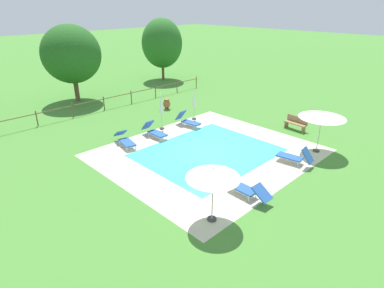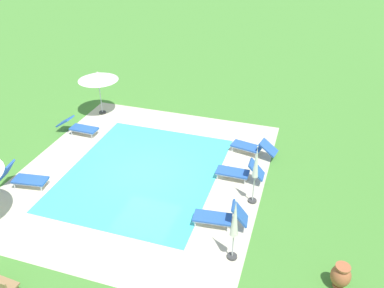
# 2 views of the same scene
# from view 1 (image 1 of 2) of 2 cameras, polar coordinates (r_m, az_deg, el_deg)

# --- Properties ---
(ground_plane) EXTENTS (160.00, 160.00, 0.00)m
(ground_plane) POSITION_cam_1_polar(r_m,az_deg,el_deg) (17.83, 2.85, -1.54)
(ground_plane) COLOR #478433
(pool_deck_paving) EXTENTS (10.94, 9.75, 0.01)m
(pool_deck_paving) POSITION_cam_1_polar(r_m,az_deg,el_deg) (17.83, 2.85, -1.53)
(pool_deck_paving) COLOR beige
(pool_deck_paving) RESTS_ON ground
(swimming_pool_water) EXTENTS (7.12, 5.93, 0.01)m
(swimming_pool_water) POSITION_cam_1_polar(r_m,az_deg,el_deg) (17.83, 2.85, -1.52)
(swimming_pool_water) COLOR #42CCD6
(swimming_pool_water) RESTS_ON ground
(pool_coping_rim) EXTENTS (7.60, 6.41, 0.01)m
(pool_coping_rim) POSITION_cam_1_polar(r_m,az_deg,el_deg) (17.82, 2.85, -1.51)
(pool_coping_rim) COLOR beige
(pool_coping_rim) RESTS_ON ground
(sun_lounger_north_near_steps) EXTENTS (0.60, 1.90, 0.96)m
(sun_lounger_north_near_steps) POSITION_cam_1_polar(r_m,az_deg,el_deg) (19.85, -6.68, 2.29)
(sun_lounger_north_near_steps) COLOR #2856A8
(sun_lounger_north_near_steps) RESTS_ON ground
(sun_lounger_north_mid) EXTENTS (0.85, 1.89, 1.01)m
(sun_lounger_north_mid) POSITION_cam_1_polar(r_m,az_deg,el_deg) (17.27, 17.80, -2.16)
(sun_lounger_north_mid) COLOR #2856A8
(sun_lounger_north_mid) RESTS_ON ground
(sun_lounger_north_far) EXTENTS (0.79, 1.89, 1.00)m
(sun_lounger_north_far) POSITION_cam_1_polar(r_m,az_deg,el_deg) (21.49, -0.72, 4.19)
(sun_lounger_north_far) COLOR #2856A8
(sun_lounger_north_far) RESTS_ON ground
(sun_lounger_north_end) EXTENTS (0.65, 2.04, 0.79)m
(sun_lounger_north_end) POSITION_cam_1_polar(r_m,az_deg,el_deg) (13.95, 9.90, -8.02)
(sun_lounger_north_end) COLOR #2856A8
(sun_lounger_north_end) RESTS_ON ground
(sun_lounger_south_near_corner) EXTENTS (1.00, 2.10, 0.80)m
(sun_lounger_south_near_corner) POSITION_cam_1_polar(r_m,az_deg,el_deg) (18.92, -11.83, 0.73)
(sun_lounger_south_near_corner) COLOR #2856A8
(sun_lounger_south_near_corner) RESTS_ON ground
(patio_umbrella_open_foreground) EXTENTS (2.47, 2.47, 2.39)m
(patio_umbrella_open_foreground) POSITION_cam_1_polar(r_m,az_deg,el_deg) (18.50, 22.20, 4.85)
(patio_umbrella_open_foreground) COLOR #383838
(patio_umbrella_open_foreground) RESTS_ON ground
(patio_umbrella_open_by_bench) EXTENTS (2.01, 2.01, 2.31)m
(patio_umbrella_open_by_bench) POSITION_cam_1_polar(r_m,az_deg,el_deg) (11.55, 3.79, -5.20)
(patio_umbrella_open_by_bench) COLOR #383838
(patio_umbrella_open_by_bench) RESTS_ON ground
(patio_umbrella_closed_row_west) EXTENTS (0.32, 0.32, 2.41)m
(patio_umbrella_closed_row_west) POSITION_cam_1_polar(r_m,az_deg,el_deg) (20.73, -5.53, 6.61)
(patio_umbrella_closed_row_west) COLOR #383838
(patio_umbrella_closed_row_west) RESTS_ON ground
(patio_umbrella_closed_row_mid_west) EXTENTS (0.32, 0.32, 2.29)m
(patio_umbrella_closed_row_mid_west) POSITION_cam_1_polar(r_m,az_deg,el_deg) (22.50, 0.37, 7.92)
(patio_umbrella_closed_row_mid_west) COLOR #383838
(patio_umbrella_closed_row_mid_west) RESTS_ON ground
(wooden_bench_lawn_side) EXTENTS (0.55, 1.53, 0.87)m
(wooden_bench_lawn_side) POSITION_cam_1_polar(r_m,az_deg,el_deg) (21.96, 18.00, 3.62)
(wooden_bench_lawn_side) COLOR #937047
(wooden_bench_lawn_side) RESTS_ON ground
(terracotta_urn_near_fence) EXTENTS (0.57, 0.57, 0.81)m
(terracotta_urn_near_fence) POSITION_cam_1_polar(r_m,az_deg,el_deg) (25.09, -4.53, 7.15)
(terracotta_urn_near_fence) COLOR #A85B38
(terracotta_urn_near_fence) RESTS_ON ground
(perimeter_fence) EXTENTS (20.34, 0.08, 1.05)m
(perimeter_fence) POSITION_cam_1_polar(r_m,az_deg,el_deg) (25.76, -15.45, 7.35)
(perimeter_fence) COLOR brown
(perimeter_fence) RESTS_ON ground
(tree_far_west) EXTENTS (4.16, 4.16, 6.25)m
(tree_far_west) POSITION_cam_1_polar(r_m,az_deg,el_deg) (34.69, -5.36, 17.42)
(tree_far_west) COLOR brown
(tree_far_west) RESTS_ON ground
(tree_centre) EXTENTS (4.65, 4.65, 6.15)m
(tree_centre) POSITION_cam_1_polar(r_m,az_deg,el_deg) (28.18, -20.69, 14.71)
(tree_centre) COLOR brown
(tree_centre) RESTS_ON ground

